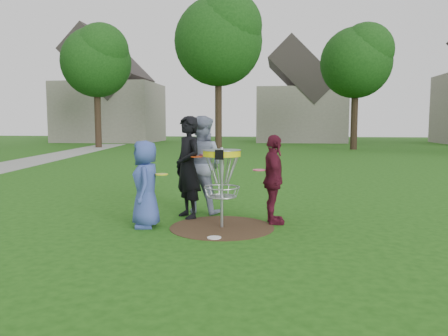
# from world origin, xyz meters

# --- Properties ---
(ground) EXTENTS (100.00, 100.00, 0.00)m
(ground) POSITION_xyz_m (0.00, 0.00, 0.00)
(ground) COLOR #19470F
(ground) RESTS_ON ground
(dirt_patch) EXTENTS (1.80, 1.80, 0.01)m
(dirt_patch) POSITION_xyz_m (0.00, 0.00, 0.00)
(dirt_patch) COLOR #47331E
(dirt_patch) RESTS_ON ground
(player_blue) EXTENTS (0.66, 0.83, 1.50)m
(player_blue) POSITION_xyz_m (-1.31, -0.12, 0.75)
(player_blue) COLOR #374C99
(player_blue) RESTS_ON ground
(player_black) EXTENTS (0.80, 0.84, 1.92)m
(player_black) POSITION_xyz_m (-0.73, 0.71, 0.96)
(player_black) COLOR black
(player_black) RESTS_ON ground
(player_grey) EXTENTS (1.13, 1.00, 1.93)m
(player_grey) POSITION_xyz_m (-0.57, 1.23, 0.97)
(player_grey) COLOR #7F89A3
(player_grey) RESTS_ON ground
(player_maroon) EXTENTS (0.51, 0.97, 1.59)m
(player_maroon) POSITION_xyz_m (0.87, 0.41, 0.79)
(player_maroon) COLOR #551325
(player_maroon) RESTS_ON ground
(disc_on_grass) EXTENTS (0.22, 0.22, 0.02)m
(disc_on_grass) POSITION_xyz_m (-0.03, -0.73, 0.01)
(disc_on_grass) COLOR white
(disc_on_grass) RESTS_ON ground
(disc_golf_basket) EXTENTS (0.66, 0.67, 1.38)m
(disc_golf_basket) POSITION_xyz_m (0.00, -0.00, 1.02)
(disc_golf_basket) COLOR #9EA0A5
(disc_golf_basket) RESTS_ON ground
(held_discs) EXTENTS (1.87, 1.28, 0.29)m
(held_discs) POSITION_xyz_m (-0.35, 0.42, 1.06)
(held_discs) COLOR yellow
(held_discs) RESTS_ON ground
(tree_row) EXTENTS (51.20, 17.42, 9.90)m
(tree_row) POSITION_xyz_m (0.44, 20.67, 6.21)
(tree_row) COLOR #38281C
(tree_row) RESTS_ON ground
(house_row) EXTENTS (44.50, 10.65, 11.62)m
(house_row) POSITION_xyz_m (4.78, 33.07, 4.14)
(house_row) COLOR gray
(house_row) RESTS_ON ground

